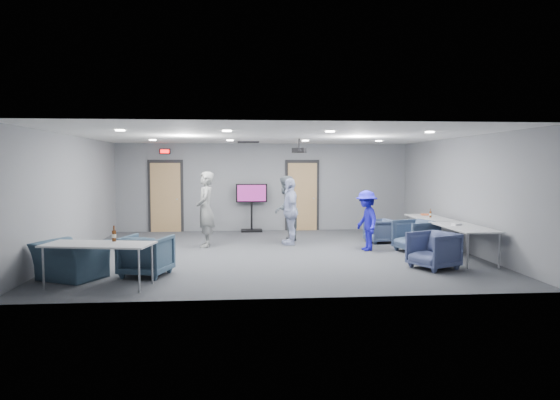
{
  "coord_description": "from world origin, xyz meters",
  "views": [
    {
      "loc": [
        -0.79,
        -11.46,
        2.03
      ],
      "look_at": [
        0.21,
        0.42,
        1.2
      ],
      "focal_mm": 32.0,
      "sensor_mm": 36.0,
      "label": 1
    }
  ],
  "objects": [
    {
      "name": "wall_left",
      "position": [
        -4.5,
        0.0,
        1.35
      ],
      "size": [
        0.02,
        8.0,
        2.7
      ],
      "primitive_type": "cube",
      "color": "slate",
      "rests_on": "floor"
    },
    {
      "name": "projector",
      "position": [
        0.73,
        0.9,
        2.41
      ],
      "size": [
        0.39,
        0.37,
        0.35
      ],
      "rotation": [
        0.0,
        0.0,
        -0.39
      ],
      "color": "black",
      "rests_on": "ceiling"
    },
    {
      "name": "chair_front_a",
      "position": [
        -2.48,
        -2.21,
        0.38
      ],
      "size": [
        1.01,
        1.02,
        0.75
      ],
      "primitive_type": "imported",
      "rotation": [
        0.0,
        0.0,
        2.86
      ],
      "color": "#364A5E",
      "rests_on": "floor"
    },
    {
      "name": "bottle_right",
      "position": [
        3.99,
        0.57,
        0.81
      ],
      "size": [
        0.06,
        0.06,
        0.22
      ],
      "color": "#4E260D",
      "rests_on": "table_right_a"
    },
    {
      "name": "chair_front_b",
      "position": [
        -3.79,
        -2.4,
        0.34
      ],
      "size": [
        1.36,
        1.3,
        0.68
      ],
      "primitive_type": "imported",
      "rotation": [
        0.0,
        0.0,
        2.65
      ],
      "color": "#354B5C",
      "rests_on": "floor"
    },
    {
      "name": "chair_right_b",
      "position": [
        3.35,
        -0.16,
        0.38
      ],
      "size": [
        1.04,
        1.02,
        0.75
      ],
      "primitive_type": "imported",
      "rotation": [
        0.0,
        0.0,
        -1.26
      ],
      "color": "#37465F",
      "rests_on": "floor"
    },
    {
      "name": "door_left",
      "position": [
        -3.0,
        3.95,
        1.07
      ],
      "size": [
        1.06,
        0.17,
        2.24
      ],
      "color": "black",
      "rests_on": "wall_back"
    },
    {
      "name": "wall_front",
      "position": [
        0.0,
        -4.0,
        1.35
      ],
      "size": [
        9.0,
        0.02,
        2.7
      ],
      "primitive_type": "cube",
      "color": "slate",
      "rests_on": "floor"
    },
    {
      "name": "table_right_b",
      "position": [
        4.0,
        -1.27,
        0.69
      ],
      "size": [
        0.8,
        1.92,
        0.73
      ],
      "rotation": [
        0.0,
        0.0,
        1.57
      ],
      "color": "#B9BCBF",
      "rests_on": "floor"
    },
    {
      "name": "person_a",
      "position": [
        -1.61,
        1.0,
        0.94
      ],
      "size": [
        0.48,
        0.7,
        1.87
      ],
      "primitive_type": "imported",
      "rotation": [
        0.0,
        0.0,
        -1.53
      ],
      "color": "gray",
      "rests_on": "floor"
    },
    {
      "name": "person_c",
      "position": [
        0.53,
        1.18,
        0.85
      ],
      "size": [
        0.49,
        1.03,
        1.71
      ],
      "primitive_type": "imported",
      "rotation": [
        0.0,
        0.0,
        -1.5
      ],
      "color": "#A8B2D8",
      "rests_on": "floor"
    },
    {
      "name": "tv_stand",
      "position": [
        -0.39,
        3.75,
        0.83
      ],
      "size": [
        0.96,
        0.46,
        1.47
      ],
      "color": "black",
      "rests_on": "floor"
    },
    {
      "name": "wrapper",
      "position": [
        3.94,
        -1.05,
        0.75
      ],
      "size": [
        0.23,
        0.19,
        0.04
      ],
      "primitive_type": "cube",
      "rotation": [
        0.0,
        0.0,
        0.33
      ],
      "color": "silver",
      "rests_on": "table_right_b"
    },
    {
      "name": "exit_sign",
      "position": [
        -3.0,
        3.93,
        2.45
      ],
      "size": [
        0.32,
        0.08,
        0.16
      ],
      "color": "black",
      "rests_on": "wall_back"
    },
    {
      "name": "downlights",
      "position": [
        0.0,
        0.0,
        2.68
      ],
      "size": [
        6.18,
        3.78,
        0.02
      ],
      "color": "white",
      "rests_on": "ceiling"
    },
    {
      "name": "door_right",
      "position": [
        1.2,
        3.95,
        1.07
      ],
      "size": [
        1.06,
        0.17,
        2.24
      ],
      "color": "black",
      "rests_on": "wall_back"
    },
    {
      "name": "table_right_a",
      "position": [
        4.0,
        0.63,
        0.68
      ],
      "size": [
        0.73,
        1.75,
        0.73
      ],
      "rotation": [
        0.0,
        0.0,
        1.57
      ],
      "color": "#B9BCBF",
      "rests_on": "floor"
    },
    {
      "name": "floor",
      "position": [
        0.0,
        0.0,
        0.0
      ],
      "size": [
        9.0,
        9.0,
        0.0
      ],
      "primitive_type": "plane",
      "color": "#383B3F",
      "rests_on": "ground"
    },
    {
      "name": "table_front_left",
      "position": [
        -3.12,
        -3.0,
        0.68
      ],
      "size": [
        1.89,
        1.06,
        0.73
      ],
      "rotation": [
        0.0,
        0.0,
        -0.19
      ],
      "color": "#B9BCBF",
      "rests_on": "floor"
    },
    {
      "name": "person_d",
      "position": [
        2.26,
        0.16,
        0.72
      ],
      "size": [
        0.64,
        0.98,
        1.43
      ],
      "primitive_type": "imported",
      "rotation": [
        0.0,
        0.0,
        -1.45
      ],
      "color": "#1C1AAD",
      "rests_on": "floor"
    },
    {
      "name": "wall_right",
      "position": [
        4.5,
        0.0,
        1.35
      ],
      "size": [
        0.02,
        8.0,
        2.7
      ],
      "primitive_type": "cube",
      "color": "slate",
      "rests_on": "floor"
    },
    {
      "name": "bottle_front",
      "position": [
        -2.91,
        -2.79,
        0.83
      ],
      "size": [
        0.07,
        0.07,
        0.27
      ],
      "color": "#4E260D",
      "rests_on": "table_front_left"
    },
    {
      "name": "person_b",
      "position": [
        0.46,
        1.57,
        0.88
      ],
      "size": [
        0.91,
        1.02,
        1.75
      ],
      "primitive_type": "imported",
      "rotation": [
        0.0,
        0.0,
        -1.91
      ],
      "color": "slate",
      "rests_on": "floor"
    },
    {
      "name": "ceiling",
      "position": [
        0.0,
        0.0,
        2.7
      ],
      "size": [
        9.0,
        9.0,
        0.0
      ],
      "primitive_type": "plane",
      "rotation": [
        3.14,
        0.0,
        0.0
      ],
      "color": "silver",
      "rests_on": "wall_back"
    },
    {
      "name": "snack_box",
      "position": [
        4.06,
        1.11,
        0.75
      ],
      "size": [
        0.2,
        0.14,
        0.04
      ],
      "primitive_type": "cube",
      "rotation": [
        0.0,
        0.0,
        -0.08
      ],
      "color": "#D96236",
      "rests_on": "table_right_a"
    },
    {
      "name": "chair_right_c",
      "position": [
        3.03,
        -2.05,
        0.36
      ],
      "size": [
        1.05,
        1.04,
        0.73
      ],
      "primitive_type": "imported",
      "rotation": [
        0.0,
        0.0,
        -1.14
      ],
      "color": "#3E466B",
      "rests_on": "floor"
    },
    {
      "name": "chair_right_a",
      "position": [
        2.9,
        1.26,
        0.31
      ],
      "size": [
        0.79,
        0.78,
        0.62
      ],
      "primitive_type": "imported",
      "rotation": [
        0.0,
        0.0,
        -1.39
      ],
      "color": "#374560",
      "rests_on": "floor"
    },
    {
      "name": "hvac_diffuser",
      "position": [
        -0.5,
        2.8,
        2.69
      ],
      "size": [
        0.6,
        0.6,
        0.03
      ],
      "primitive_type": "cube",
      "color": "black",
      "rests_on": "ceiling"
    },
    {
      "name": "wall_back",
      "position": [
        0.0,
        4.0,
        1.35
      ],
      "size": [
        9.0,
        0.02,
        2.7
      ],
      "primitive_type": "cube",
      "color": "slate",
      "rests_on": "floor"
    }
  ]
}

